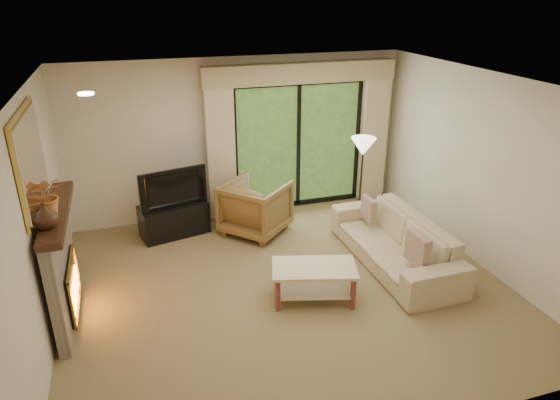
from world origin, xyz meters
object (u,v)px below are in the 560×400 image
object	(u,v)px
media_console	(174,219)
armchair	(256,207)
coffee_table	(314,283)
sofa	(394,241)

from	to	relation	value
media_console	armchair	size ratio (longest dim) A/B	1.11
media_console	coffee_table	xyz separation A→B (m)	(1.43, -2.30, -0.03)
armchair	sofa	world-z (taller)	armchair
media_console	sofa	xyz separation A→B (m)	(2.81, -1.81, 0.08)
coffee_table	media_console	bearing A→B (deg)	137.83
sofa	coffee_table	xyz separation A→B (m)	(-1.38, -0.49, -0.11)
media_console	armchair	xyz separation A→B (m)	(1.23, -0.30, 0.16)
media_console	armchair	distance (m)	1.28
armchair	coffee_table	distance (m)	2.02
sofa	coffee_table	size ratio (longest dim) A/B	2.28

